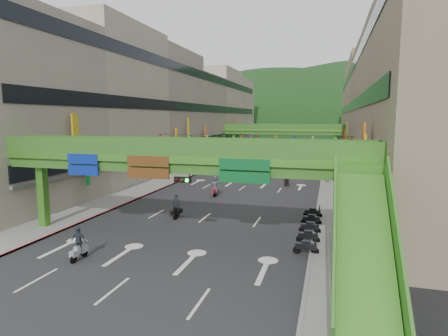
# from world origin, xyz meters

# --- Properties ---
(ground) EXTENTS (320.00, 320.00, 0.00)m
(ground) POSITION_xyz_m (0.00, 0.00, 0.00)
(ground) COLOR black
(ground) RESTS_ON ground
(road_slab) EXTENTS (18.00, 140.00, 0.02)m
(road_slab) POSITION_xyz_m (0.00, 50.00, 0.01)
(road_slab) COLOR #28282B
(road_slab) RESTS_ON ground
(sidewalk_left) EXTENTS (4.00, 140.00, 0.15)m
(sidewalk_left) POSITION_xyz_m (-11.00, 50.00, 0.07)
(sidewalk_left) COLOR gray
(sidewalk_left) RESTS_ON ground
(sidewalk_right) EXTENTS (4.00, 140.00, 0.15)m
(sidewalk_right) POSITION_xyz_m (11.00, 50.00, 0.07)
(sidewalk_right) COLOR gray
(sidewalk_right) RESTS_ON ground
(curb_left) EXTENTS (0.20, 140.00, 0.18)m
(curb_left) POSITION_xyz_m (-9.10, 50.00, 0.09)
(curb_left) COLOR #CC5959
(curb_left) RESTS_ON ground
(curb_right) EXTENTS (0.20, 140.00, 0.18)m
(curb_right) POSITION_xyz_m (9.10, 50.00, 0.09)
(curb_right) COLOR gray
(curb_right) RESTS_ON ground
(building_row_left) EXTENTS (12.80, 95.00, 19.00)m
(building_row_left) POSITION_xyz_m (-18.93, 50.00, 9.46)
(building_row_left) COLOR #9E937F
(building_row_left) RESTS_ON ground
(building_row_right) EXTENTS (12.80, 95.00, 19.00)m
(building_row_right) POSITION_xyz_m (18.93, 50.00, 9.46)
(building_row_right) COLOR gray
(building_row_right) RESTS_ON ground
(overpass_near) EXTENTS (28.00, 12.27, 7.10)m
(overpass_near) POSITION_xyz_m (0.93, 5.38, 5.21)
(overpass_near) COLOR #4C9E2D
(overpass_near) RESTS_ON ground
(overpass_far) EXTENTS (28.00, 2.20, 7.10)m
(overpass_far) POSITION_xyz_m (0.00, 65.00, 5.40)
(overpass_far) COLOR #4C9E2D
(overpass_far) RESTS_ON ground
(hill_left) EXTENTS (168.00, 140.00, 112.00)m
(hill_left) POSITION_xyz_m (-15.00, 160.00, 0.00)
(hill_left) COLOR #1C4419
(hill_left) RESTS_ON ground
(hill_right) EXTENTS (208.00, 176.00, 128.00)m
(hill_right) POSITION_xyz_m (25.00, 180.00, 0.00)
(hill_right) COLOR #1C4419
(hill_right) RESTS_ON ground
(bunting_string) EXTENTS (26.00, 0.36, 0.47)m
(bunting_string) POSITION_xyz_m (0.00, 30.00, 5.96)
(bunting_string) COLOR black
(bunting_string) RESTS_ON ground
(scooter_rider_near) EXTENTS (0.76, 1.58, 2.10)m
(scooter_rider_near) POSITION_xyz_m (-2.27, 11.30, 0.99)
(scooter_rider_near) COLOR black
(scooter_rider_near) RESTS_ON ground
(scooter_rider_mid) EXTENTS (1.04, 1.59, 2.23)m
(scooter_rider_mid) POSITION_xyz_m (4.99, 29.18, 1.16)
(scooter_rider_mid) COLOR black
(scooter_rider_mid) RESTS_ON ground
(scooter_rider_left) EXTENTS (1.00, 1.60, 2.02)m
(scooter_rider_left) POSITION_xyz_m (-4.16, 1.00, 1.01)
(scooter_rider_left) COLOR #94969D
(scooter_rider_left) RESTS_ON ground
(scooter_rider_far) EXTENTS (0.99, 1.59, 2.20)m
(scooter_rider_far) POSITION_xyz_m (-1.74, 20.65, 1.13)
(scooter_rider_far) COLOR maroon
(scooter_rider_far) RESTS_ON ground
(parked_scooter_row) EXTENTS (1.60, 9.35, 1.08)m
(parked_scooter_row) POSITION_xyz_m (8.80, 10.00, 0.52)
(parked_scooter_row) COLOR black
(parked_scooter_row) RESTS_ON ground
(car_silver) EXTENTS (1.62, 4.24, 1.38)m
(car_silver) POSITION_xyz_m (-4.59, 49.94, 0.69)
(car_silver) COLOR #B8B9C1
(car_silver) RESTS_ON ground
(car_yellow) EXTENTS (1.83, 3.76, 1.24)m
(car_yellow) POSITION_xyz_m (-1.29, 49.65, 0.62)
(car_yellow) COLOR #BF7A02
(car_yellow) RESTS_ON ground
(pedestrian_red) EXTENTS (1.08, 1.00, 1.79)m
(pedestrian_red) POSITION_xyz_m (11.34, 13.05, 0.89)
(pedestrian_red) COLOR #A41E35
(pedestrian_red) RESTS_ON ground
(pedestrian_dark) EXTENTS (1.03, 0.56, 1.67)m
(pedestrian_dark) POSITION_xyz_m (9.80, 32.33, 0.83)
(pedestrian_dark) COLOR black
(pedestrian_dark) RESTS_ON ground
(pedestrian_blue) EXTENTS (0.81, 0.57, 1.62)m
(pedestrian_blue) POSITION_xyz_m (11.63, 33.36, 0.81)
(pedestrian_blue) COLOR #373F5F
(pedestrian_blue) RESTS_ON ground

